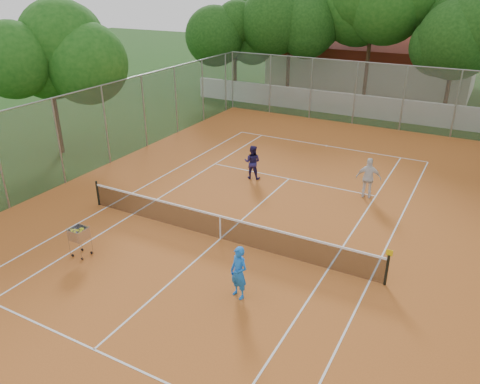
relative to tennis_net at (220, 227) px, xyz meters
The scene contains 12 objects.
ground 0.51m from the tennis_net, ahead, with size 120.00×120.00×0.00m, color #15370F.
court_pad 0.50m from the tennis_net, ahead, with size 18.00×34.00×0.02m, color #B55F23.
court_lines 0.49m from the tennis_net, ahead, with size 10.98×23.78×0.01m, color white.
tennis_net is the anchor object (origin of this frame).
perimeter_fence 1.49m from the tennis_net, ahead, with size 18.00×34.00×4.00m, color slate.
boundary_wall 19.00m from the tennis_net, 90.00° to the left, with size 26.00×0.30×1.50m, color white.
clubhouse 29.12m from the tennis_net, 93.95° to the left, with size 16.40×9.00×4.40m, color beige.
tropical_trees 22.45m from the tennis_net, 90.00° to the left, with size 29.00×19.00×10.00m, color #11360D.
player_near 3.49m from the tennis_net, 50.33° to the right, with size 0.61×0.40×1.68m, color blue.
player_far_left 5.88m from the tennis_net, 105.64° to the left, with size 0.79×0.62×1.63m, color #221B52.
player_far_right 7.20m from the tennis_net, 58.41° to the left, with size 1.05×0.44×1.80m, color silver.
ball_hopper 4.85m from the tennis_net, 137.88° to the right, with size 0.56×0.56×1.16m, color #ADACB3.
Camera 1 is at (7.70, -12.73, 8.70)m, focal length 35.00 mm.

